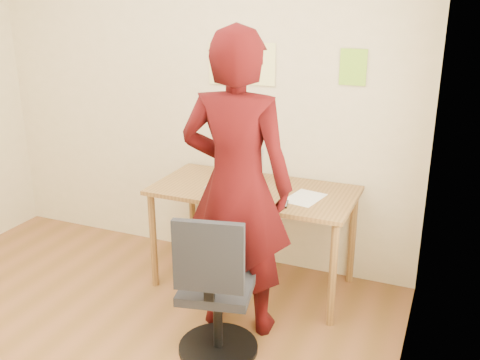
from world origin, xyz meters
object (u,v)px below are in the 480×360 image
at_px(laptop, 236,177).
at_px(office_chair, 215,298).
at_px(phone, 283,204).
at_px(person, 237,186).
at_px(desk, 254,200).

xyz_separation_m(laptop, office_chair, (0.26, -0.91, -0.40)).
height_order(phone, person, person).
height_order(laptop, office_chair, laptop).
xyz_separation_m(office_chair, person, (-0.02, 0.37, 0.55)).
distance_m(office_chair, person, 0.66).
distance_m(laptop, office_chair, 1.03).
bearing_deg(desk, laptop, 166.90).
relative_size(desk, person, 0.75).
relative_size(desk, office_chair, 1.53).
distance_m(desk, phone, 0.36).
height_order(desk, person, person).
height_order(office_chair, person, person).
xyz_separation_m(desk, laptop, (-0.15, 0.04, 0.14)).
relative_size(phone, office_chair, 0.15).
bearing_deg(office_chair, laptop, 93.92).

